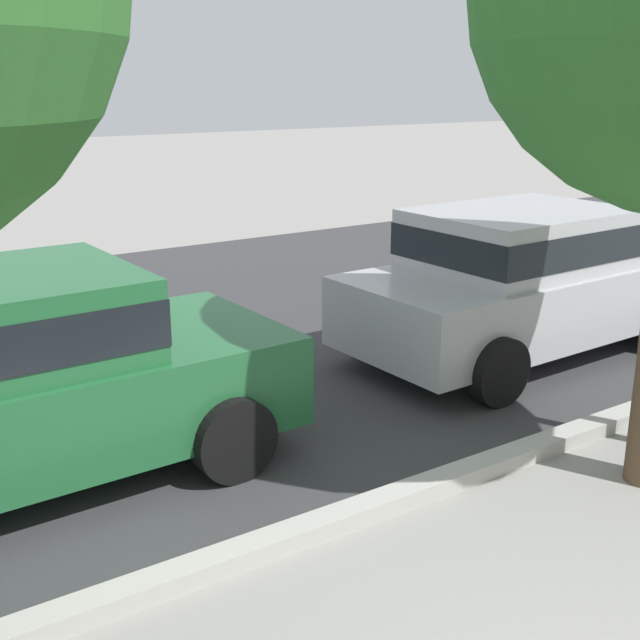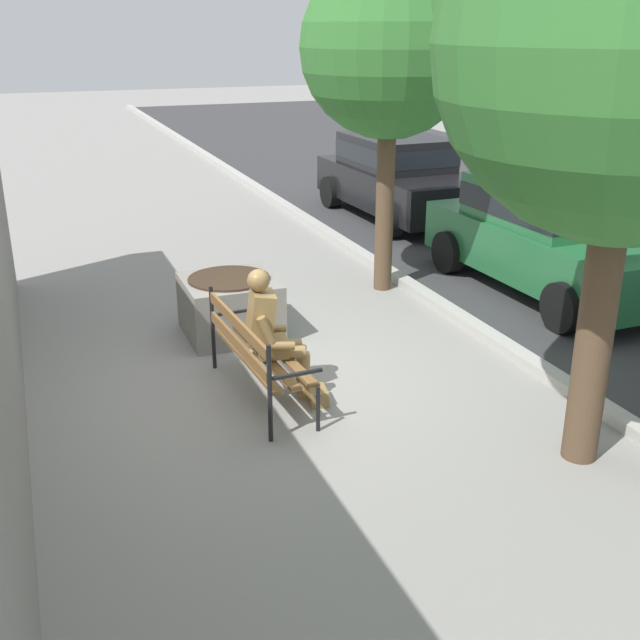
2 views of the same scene
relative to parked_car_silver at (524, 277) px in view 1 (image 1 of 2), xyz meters
name	(u,v)px [view 1 (image 1 of 2)]	position (x,y,z in m)	size (l,w,h in m)	color
street_surface	(90,346)	(-3.75, 2.80, -0.84)	(60.00, 9.00, 0.01)	#38383A
curb_stone	(326,523)	(-3.75, -1.80, -0.78)	(60.00, 0.20, 0.12)	#B2AFA8
parked_car_silver	(524,277)	(0.00, 0.00, 0.00)	(4.14, 2.00, 1.56)	#B7B7BC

